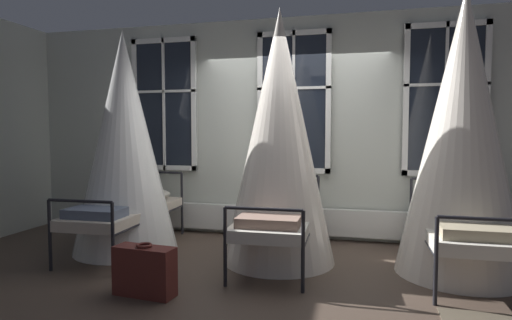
{
  "coord_description": "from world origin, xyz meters",
  "views": [
    {
      "loc": [
        0.86,
        -4.71,
        1.46
      ],
      "look_at": [
        -0.28,
        -0.06,
        1.14
      ],
      "focal_mm": 29.42,
      "sensor_mm": 36.0,
      "label": 1
    }
  ],
  "objects": [
    {
      "name": "cot_first",
      "position": [
        -1.92,
        -0.11,
        1.3
      ],
      "size": [
        1.25,
        1.85,
        2.69
      ],
      "rotation": [
        0.0,
        0.0,
        1.59
      ],
      "color": "black",
      "rests_on": "ground"
    },
    {
      "name": "suitcase_dark",
      "position": [
        -0.98,
        -1.38,
        0.22
      ],
      "size": [
        0.58,
        0.27,
        0.47
      ],
      "rotation": [
        0.0,
        0.0,
        -0.1
      ],
      "color": "#5B231E",
      "rests_on": "ground"
    },
    {
      "name": "window_bank",
      "position": [
        -0.0,
        0.95,
        1.12
      ],
      "size": [
        4.82,
        0.1,
        2.75
      ],
      "color": "black",
      "rests_on": "ground"
    },
    {
      "name": "ground",
      "position": [
        0.0,
        0.0,
        0.0
      ],
      "size": [
        17.63,
        17.63,
        0.0
      ],
      "primitive_type": "plane",
      "color": "#4C3D33"
    },
    {
      "name": "cot_third",
      "position": [
        1.88,
        -0.1,
        1.42
      ],
      "size": [
        1.25,
        1.83,
        2.92
      ],
      "rotation": [
        0.0,
        0.0,
        1.57
      ],
      "color": "black",
      "rests_on": "ground"
    },
    {
      "name": "cot_second",
      "position": [
        0.0,
        -0.1,
        1.37
      ],
      "size": [
        1.25,
        1.84,
        2.83
      ],
      "rotation": [
        0.0,
        0.0,
        1.59
      ],
      "color": "black",
      "rests_on": "ground"
    },
    {
      "name": "back_wall_with_windows",
      "position": [
        0.0,
        1.07,
        1.51
      ],
      "size": [
        7.98,
        0.1,
        3.02
      ],
      "primitive_type": "cube",
      "color": "#B2B7AD",
      "rests_on": "ground"
    }
  ]
}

